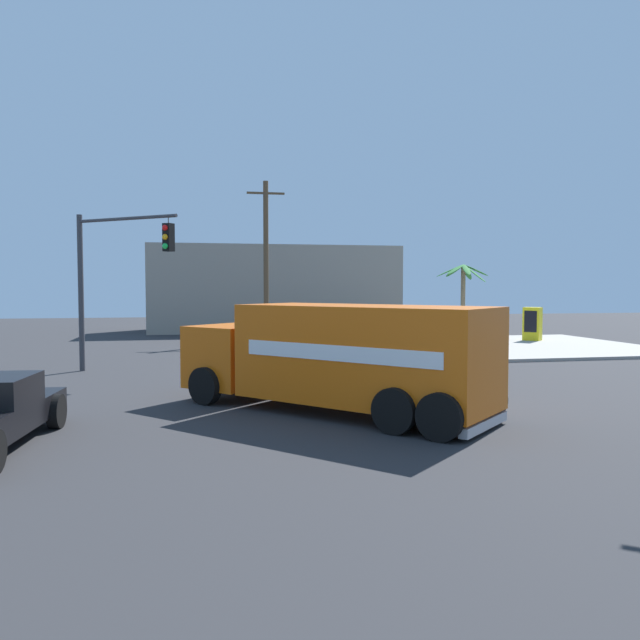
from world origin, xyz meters
name	(u,v)px	position (x,y,z in m)	size (l,w,h in m)	color
ground_plane	(332,404)	(0.00, 0.00, 0.00)	(100.00, 100.00, 0.00)	#2B2B2D
sidewalk_corner_far	(525,346)	(13.20, 13.20, 0.07)	(11.67, 11.67, 0.14)	#9E998E
delivery_truck	(338,356)	(-0.08, -1.09, 1.42)	(7.50, 7.82, 2.68)	orange
traffic_light_primary	(110,267)	(-6.53, 7.36, 3.83)	(3.69, 2.86, 5.78)	#38383D
vending_machine_red	(532,324)	(14.95, 15.51, 1.07)	(1.16, 1.17, 1.85)	yellow
palm_tree_far	(463,285)	(11.71, 17.57, 3.22)	(3.10, 3.12, 4.32)	#7A6647
utility_pole	(266,259)	(0.57, 20.29, 4.78)	(2.20, 0.30, 9.27)	brown
building_backdrop	(274,289)	(2.07, 28.45, 3.00)	(17.43, 6.00, 6.00)	gray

